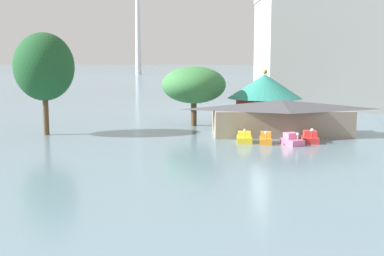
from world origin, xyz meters
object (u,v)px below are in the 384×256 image
Objects in this scene: pedal_boat_red at (310,138)px; boathouse at (281,117)px; pedal_boat_orange at (266,139)px; pedal_boat_pink at (292,140)px; shoreline_tree_tall_left at (44,67)px; pedal_boat_yellow at (244,138)px; green_roof_pavilion at (265,96)px; shoreline_tree_mid at (194,85)px; background_building_block at (318,52)px.

pedal_boat_red is 6.24m from boathouse.
pedal_boat_red reaches higher than pedal_boat_orange.
pedal_boat_pink is at bearing -91.19° from boathouse.
pedal_boat_orange is 27.60m from shoreline_tree_tall_left.
pedal_boat_yellow reaches higher than pedal_boat_orange.
pedal_boat_red is (2.32, 1.35, 0.02)m from pedal_boat_pink.
green_roof_pavilion is (-0.26, 10.65, 1.76)m from boathouse.
shoreline_tree_mid reaches higher than boathouse.
pedal_boat_pink is at bearing -108.51° from background_building_block.
green_roof_pavilion is (4.82, 15.99, 3.51)m from pedal_boat_yellow.
background_building_block reaches higher than shoreline_tree_tall_left.
pedal_boat_red is at bearing -81.45° from green_roof_pavilion.
pedal_boat_pink is 0.14× the size of background_building_block.
pedal_boat_yellow is at bearing -14.50° from shoreline_tree_tall_left.
pedal_boat_red is at bearing -48.97° from shoreline_tree_mid.
green_roof_pavilion is 30.20m from shoreline_tree_tall_left.
pedal_boat_pink is 2.69m from pedal_boat_red.
pedal_boat_red is 0.32× the size of shoreline_tree_mid.
green_roof_pavilion is at bearing 161.19° from pedal_boat_pink.
shoreline_tree_tall_left is 1.40× the size of shoreline_tree_mid.
shoreline_tree_tall_left is at bearing -98.90° from pedal_boat_yellow.
shoreline_tree_tall_left is (-23.38, 6.04, 7.74)m from pedal_boat_yellow.
shoreline_tree_mid reaches higher than pedal_boat_orange.
pedal_boat_red is 41.34m from background_building_block.
boathouse is (5.08, 5.34, 1.76)m from pedal_boat_yellow.
pedal_boat_yellow is at bearing -127.08° from pedal_boat_pink.
boathouse reaches higher than pedal_boat_red.
boathouse is at bearing -1.41° from shoreline_tree_tall_left.
pedal_boat_pink is 0.28× the size of green_roof_pavilion.
shoreline_tree_mid is (-12.53, 14.39, 5.13)m from pedal_boat_red.
pedal_boat_yellow is at bearing -115.53° from background_building_block.
green_roof_pavilion is 1.19× the size of shoreline_tree_mid.
pedal_boat_red is (5.01, 0.43, 0.03)m from pedal_boat_orange.
background_building_block is at bearing 166.57° from pedal_boat_orange.
background_building_block is at bearing 58.88° from green_roof_pavilion.
shoreline_tree_mid is (-10.20, 15.75, 5.14)m from pedal_boat_pink.
pedal_boat_red is at bearing -11.60° from shoreline_tree_tall_left.
background_building_block reaches higher than pedal_boat_yellow.
boathouse is (-2.18, 5.59, 1.71)m from pedal_boat_red.
boathouse is at bearing 163.75° from pedal_boat_orange.
pedal_boat_orange is 1.02× the size of pedal_boat_red.
pedal_boat_orange is 17.40m from shoreline_tree_mid.
background_building_block is (18.30, 38.31, 10.09)m from pedal_boat_yellow.
green_roof_pavilion reaches higher than pedal_boat_yellow.
pedal_boat_yellow is 43.64m from background_building_block.
background_building_block is at bearing 160.06° from pedal_boat_yellow.
green_roof_pavilion is (-2.44, 16.23, 3.47)m from pedal_boat_red.
background_building_block is (41.68, 32.27, 2.35)m from shoreline_tree_tall_left.
green_roof_pavilion is at bearing 168.81° from pedal_boat_yellow.
shoreline_tree_mid reaches higher than pedal_boat_pink.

